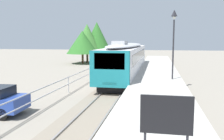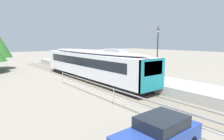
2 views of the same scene
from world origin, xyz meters
TOP-DOWN VIEW (x-y plane):
  - ground_plane at (-3.00, 22.00)m, footprint 160.00×160.00m
  - track_rails at (0.00, 22.00)m, footprint 3.20×60.00m
  - commuter_train at (0.00, 29.52)m, footprint 2.82×18.94m
  - station_platform at (3.25, 22.00)m, footprint 3.90×60.00m
  - platform_lamp_mid_platform at (4.41, 23.40)m, footprint 0.34×0.34m
  - platform_notice_board at (3.46, 9.51)m, footprint 1.20×0.08m
  - tree_behind_carpark at (-8.97, 45.29)m, footprint 5.15×5.15m
  - tree_behind_station_far at (-9.12, 43.06)m, footprint 5.32×5.32m
  - tree_distant_left at (-7.58, 46.77)m, footprint 5.09×5.09m

SIDE VIEW (x-z plane):
  - ground_plane at x=-3.00m, z-range 0.00..0.00m
  - track_rails at x=0.00m, z-range -0.04..0.10m
  - station_platform at x=3.25m, z-range 0.00..0.90m
  - commuter_train at x=0.00m, z-range 0.27..4.01m
  - platform_notice_board at x=3.46m, z-range 1.29..3.09m
  - tree_behind_station_far at x=-9.12m, z-range 0.85..6.37m
  - tree_behind_carpark at x=-8.97m, z-range 0.89..7.66m
  - tree_distant_left at x=-7.58m, z-range 0.99..8.17m
  - platform_lamp_mid_platform at x=4.41m, z-range 1.95..7.30m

